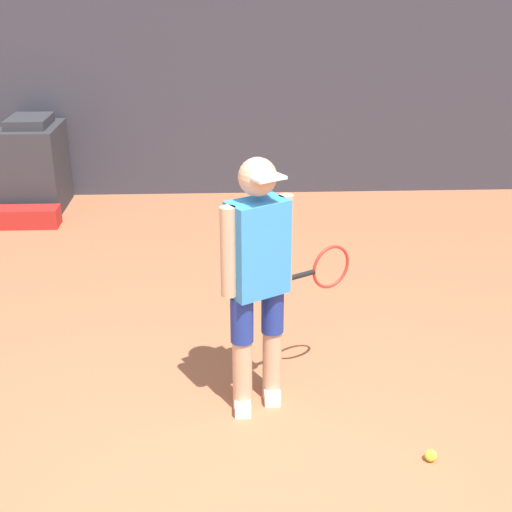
% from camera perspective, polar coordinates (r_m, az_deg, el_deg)
% --- Properties ---
extents(back_wall, '(24.00, 0.10, 2.93)m').
position_cam_1_polar(back_wall, '(8.33, -1.83, 14.82)').
color(back_wall, '#383842').
rests_on(back_wall, ground_plane).
extents(tennis_player, '(0.82, 0.55, 1.59)m').
position_cam_1_polar(tennis_player, '(4.18, 0.25, -1.54)').
color(tennis_player, tan).
rests_on(tennis_player, ground_plane).
extents(tennis_ball, '(0.07, 0.07, 0.07)m').
position_cam_1_polar(tennis_ball, '(4.24, 13.80, -15.24)').
color(tennis_ball, '#D1E533').
rests_on(tennis_ball, ground_plane).
extents(covered_chair, '(0.61, 0.81, 1.03)m').
position_cam_1_polar(covered_chair, '(8.30, -17.29, 6.94)').
color(covered_chair, '#333338').
rests_on(covered_chair, ground_plane).
extents(equipment_bag, '(0.87, 0.26, 0.20)m').
position_cam_1_polar(equipment_bag, '(7.87, -18.55, 2.97)').
color(equipment_bag, '#B2231E').
rests_on(equipment_bag, ground_plane).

